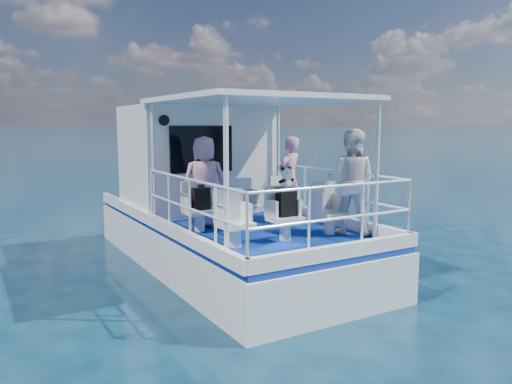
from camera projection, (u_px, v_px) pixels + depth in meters
ground at (251, 277)px, 9.00m from camera, size 2000.00×2000.00×0.00m
hull at (226, 263)px, 9.85m from camera, size 3.00×7.00×1.60m
deck at (225, 221)px, 9.73m from camera, size 2.90×6.90×0.10m
cabin at (197, 158)px, 10.69m from camera, size 2.85×2.00×2.20m
canopy at (256, 100)px, 8.40m from camera, size 3.00×3.20×0.08m
canopy_posts at (258, 167)px, 8.51m from camera, size 2.77×2.97×2.20m
railings at (268, 204)px, 8.32m from camera, size 2.84×3.59×1.00m
seat_port_fwd at (200, 220)px, 8.57m from camera, size 0.48×0.46×0.38m
seat_center_fwd at (245, 215)px, 9.02m from camera, size 0.48×0.46×0.38m
seat_stbd_fwd at (286, 211)px, 9.47m from camera, size 0.48×0.46×0.38m
seat_port_aft at (235, 235)px, 7.46m from camera, size 0.48×0.46×0.38m
seat_center_aft at (285, 228)px, 7.91m from camera, size 0.48×0.46×0.38m
seat_stbd_aft at (330, 223)px, 8.36m from camera, size 0.48×0.46×0.38m
passenger_port_fwd at (204, 182)px, 8.82m from camera, size 0.70×0.58×1.62m
passenger_stbd_fwd at (289, 178)px, 9.72m from camera, size 0.68×0.57×1.59m
passenger_stbd_aft at (351, 182)px, 8.33m from camera, size 1.04×1.08×1.75m
backpack_port at (201, 199)px, 8.47m from camera, size 0.29×0.16×0.38m
backpack_center at (286, 202)px, 7.88m from camera, size 0.30×0.17×0.45m
compact_camera at (201, 186)px, 8.44m from camera, size 0.10×0.06×0.06m
panda at (286, 178)px, 7.82m from camera, size 0.22×0.18×0.34m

